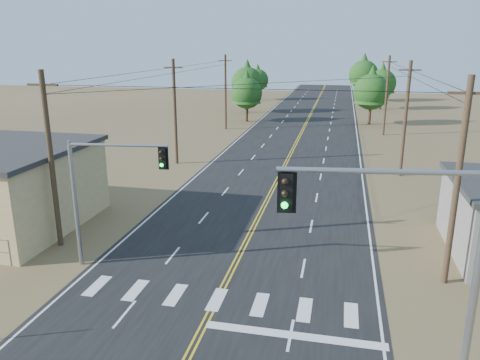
# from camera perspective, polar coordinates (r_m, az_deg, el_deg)

# --- Properties ---
(road) EXTENTS (15.00, 200.00, 0.02)m
(road) POSITION_cam_1_polar(r_m,az_deg,el_deg) (42.20, 4.92, 0.67)
(road) COLOR black
(road) RESTS_ON ground
(utility_pole_left_near) EXTENTS (1.80, 0.30, 10.00)m
(utility_pole_left_near) POSITION_cam_1_polar(r_m,az_deg,el_deg) (27.93, -22.03, 2.31)
(utility_pole_left_near) COLOR #4C3826
(utility_pole_left_near) RESTS_ON ground
(utility_pole_left_mid) EXTENTS (1.80, 0.30, 10.00)m
(utility_pole_left_mid) POSITION_cam_1_polar(r_m,az_deg,el_deg) (45.55, -7.93, 8.29)
(utility_pole_left_mid) COLOR #4C3826
(utility_pole_left_mid) RESTS_ON ground
(utility_pole_left_far) EXTENTS (1.80, 0.30, 10.00)m
(utility_pole_left_far) POSITION_cam_1_polar(r_m,az_deg,el_deg) (64.57, -1.78, 10.71)
(utility_pole_left_far) COLOR #4C3826
(utility_pole_left_far) RESTS_ON ground
(utility_pole_right_near) EXTENTS (1.80, 0.30, 10.00)m
(utility_pole_right_near) POSITION_cam_1_polar(r_m,az_deg,el_deg) (23.81, 24.97, -0.28)
(utility_pole_right_near) COLOR #4C3826
(utility_pole_right_near) RESTS_ON ground
(utility_pole_right_mid) EXTENTS (1.80, 0.30, 10.00)m
(utility_pole_right_mid) POSITION_cam_1_polar(r_m,az_deg,el_deg) (43.14, 19.51, 7.09)
(utility_pole_right_mid) COLOR #4C3826
(utility_pole_right_mid) RESTS_ON ground
(utility_pole_right_far) EXTENTS (1.80, 0.30, 10.00)m
(utility_pole_right_far) POSITION_cam_1_polar(r_m,az_deg,el_deg) (62.89, 17.42, 9.85)
(utility_pole_right_far) COLOR #4C3826
(utility_pole_right_far) RESTS_ON ground
(signal_mast_left) EXTENTS (5.06, 0.83, 6.70)m
(signal_mast_left) POSITION_cam_1_polar(r_m,az_deg,el_deg) (24.55, -16.64, -0.48)
(signal_mast_left) COLOR gray
(signal_mast_left) RESTS_ON ground
(signal_mast_right) EXTENTS (6.37, 1.22, 7.85)m
(signal_mast_right) POSITION_cam_1_polar(r_m,az_deg,el_deg) (15.53, 21.08, -7.47)
(signal_mast_right) COLOR gray
(signal_mast_right) RESTS_ON ground
(tree_left_near) EXTENTS (4.64, 4.64, 7.74)m
(tree_left_near) POSITION_cam_1_polar(r_m,az_deg,el_deg) (71.20, 0.83, 10.91)
(tree_left_near) COLOR #3F2D1E
(tree_left_near) RESTS_ON ground
(tree_left_mid) EXTENTS (5.42, 5.42, 9.03)m
(tree_left_mid) POSITION_cam_1_polar(r_m,az_deg,el_deg) (81.02, 0.89, 12.11)
(tree_left_mid) COLOR #3F2D1E
(tree_left_mid) RESTS_ON ground
(tree_left_far) EXTENTS (4.52, 4.52, 7.53)m
(tree_left_far) POSITION_cam_1_polar(r_m,az_deg,el_deg) (100.17, 2.17, 12.35)
(tree_left_far) COLOR #3F2D1E
(tree_left_far) RESTS_ON ground
(tree_right_near) EXTENTS (5.13, 5.13, 8.56)m
(tree_right_near) POSITION_cam_1_polar(r_m,az_deg,el_deg) (71.02, 15.76, 10.72)
(tree_right_near) COLOR #3F2D1E
(tree_right_near) RESTS_ON ground
(tree_right_mid) EXTENTS (5.00, 5.00, 8.34)m
(tree_right_mid) POSITION_cam_1_polar(r_m,az_deg,el_deg) (89.04, 16.93, 11.53)
(tree_right_mid) COLOR #3F2D1E
(tree_right_mid) RESTS_ON ground
(tree_right_far) EXTENTS (5.86, 5.86, 9.77)m
(tree_right_far) POSITION_cam_1_polar(r_m,az_deg,el_deg) (100.90, 14.85, 12.65)
(tree_right_far) COLOR #3F2D1E
(tree_right_far) RESTS_ON ground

